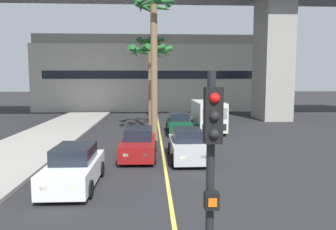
{
  "coord_description": "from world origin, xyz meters",
  "views": [
    {
      "loc": [
        -0.62,
        1.95,
        4.09
      ],
      "look_at": [
        0.0,
        14.0,
        2.75
      ],
      "focal_mm": 34.67,
      "sensor_mm": 36.0,
      "label": 1
    }
  ],
  "objects_px": {
    "palm_tree_near_median": "(154,36)",
    "car_queue_fourth": "(74,168)",
    "car_queue_second": "(179,124)",
    "car_queue_third": "(188,146)",
    "car_queue_front": "(139,144)",
    "delivery_van": "(208,115)",
    "traffic_light_median_near": "(211,177)",
    "palm_tree_far_median": "(150,57)",
    "palm_tree_mid_median": "(150,52)"
  },
  "relations": [
    {
      "from": "palm_tree_far_median",
      "to": "traffic_light_median_near",
      "type": "bearing_deg",
      "value": -87.53
    },
    {
      "from": "car_queue_second",
      "to": "palm_tree_mid_median",
      "type": "height_order",
      "value": "palm_tree_mid_median"
    },
    {
      "from": "car_queue_third",
      "to": "car_queue_second",
      "type": "bearing_deg",
      "value": 88.29
    },
    {
      "from": "delivery_van",
      "to": "traffic_light_median_near",
      "type": "height_order",
      "value": "traffic_light_median_near"
    },
    {
      "from": "car_queue_second",
      "to": "delivery_van",
      "type": "bearing_deg",
      "value": 17.27
    },
    {
      "from": "car_queue_second",
      "to": "car_queue_third",
      "type": "height_order",
      "value": "same"
    },
    {
      "from": "car_queue_second",
      "to": "traffic_light_median_near",
      "type": "xyz_separation_m",
      "value": [
        -1.23,
        -19.83,
        1.99
      ]
    },
    {
      "from": "palm_tree_near_median",
      "to": "car_queue_fourth",
      "type": "bearing_deg",
      "value": -109.2
    },
    {
      "from": "car_queue_front",
      "to": "palm_tree_mid_median",
      "type": "relative_size",
      "value": 0.47
    },
    {
      "from": "car_queue_third",
      "to": "palm_tree_far_median",
      "type": "relative_size",
      "value": 0.6
    },
    {
      "from": "palm_tree_mid_median",
      "to": "delivery_van",
      "type": "bearing_deg",
      "value": -69.55
    },
    {
      "from": "car_queue_third",
      "to": "delivery_van",
      "type": "distance_m",
      "value": 9.18
    },
    {
      "from": "palm_tree_mid_median",
      "to": "palm_tree_far_median",
      "type": "xyz_separation_m",
      "value": [
        -0.02,
        -10.53,
        -1.25
      ]
    },
    {
      "from": "car_queue_front",
      "to": "car_queue_second",
      "type": "relative_size",
      "value": 1.01
    },
    {
      "from": "car_queue_front",
      "to": "car_queue_second",
      "type": "height_order",
      "value": "same"
    },
    {
      "from": "car_queue_fourth",
      "to": "palm_tree_far_median",
      "type": "height_order",
      "value": "palm_tree_far_median"
    },
    {
      "from": "delivery_van",
      "to": "palm_tree_near_median",
      "type": "distance_m",
      "value": 7.9
    },
    {
      "from": "traffic_light_median_near",
      "to": "palm_tree_mid_median",
      "type": "height_order",
      "value": "palm_tree_mid_median"
    },
    {
      "from": "car_queue_second",
      "to": "traffic_light_median_near",
      "type": "distance_m",
      "value": 19.96
    },
    {
      "from": "car_queue_second",
      "to": "car_queue_third",
      "type": "bearing_deg",
      "value": -91.71
    },
    {
      "from": "car_queue_front",
      "to": "palm_tree_mid_median",
      "type": "distance_m",
      "value": 21.29
    },
    {
      "from": "delivery_van",
      "to": "car_queue_second",
      "type": "bearing_deg",
      "value": -162.73
    },
    {
      "from": "palm_tree_mid_median",
      "to": "car_queue_fourth",
      "type": "bearing_deg",
      "value": -96.6
    },
    {
      "from": "palm_tree_near_median",
      "to": "car_queue_front",
      "type": "bearing_deg",
      "value": -100.68
    },
    {
      "from": "car_queue_second",
      "to": "car_queue_fourth",
      "type": "relative_size",
      "value": 1.0
    },
    {
      "from": "car_queue_front",
      "to": "car_queue_fourth",
      "type": "distance_m",
      "value": 5.01
    },
    {
      "from": "delivery_van",
      "to": "traffic_light_median_near",
      "type": "bearing_deg",
      "value": -99.84
    },
    {
      "from": "car_queue_fourth",
      "to": "delivery_van",
      "type": "distance_m",
      "value": 14.71
    },
    {
      "from": "car_queue_third",
      "to": "palm_tree_far_median",
      "type": "xyz_separation_m",
      "value": [
        -1.94,
        10.31,
        5.11
      ]
    },
    {
      "from": "car_queue_second",
      "to": "palm_tree_near_median",
      "type": "distance_m",
      "value": 7.06
    },
    {
      "from": "car_queue_second",
      "to": "traffic_light_median_near",
      "type": "relative_size",
      "value": 0.98
    },
    {
      "from": "car_queue_front",
      "to": "car_queue_third",
      "type": "relative_size",
      "value": 1.01
    },
    {
      "from": "car_queue_fourth",
      "to": "traffic_light_median_near",
      "type": "bearing_deg",
      "value": -64.14
    },
    {
      "from": "car_queue_second",
      "to": "delivery_van",
      "type": "xyz_separation_m",
      "value": [
        2.33,
        0.72,
        0.57
      ]
    },
    {
      "from": "delivery_van",
      "to": "palm_tree_far_median",
      "type": "height_order",
      "value": "palm_tree_far_median"
    },
    {
      "from": "car_queue_third",
      "to": "car_queue_fourth",
      "type": "relative_size",
      "value": 1.0
    },
    {
      "from": "car_queue_front",
      "to": "palm_tree_near_median",
      "type": "distance_m",
      "value": 7.68
    },
    {
      "from": "traffic_light_median_near",
      "to": "palm_tree_far_median",
      "type": "height_order",
      "value": "palm_tree_far_median"
    },
    {
      "from": "car_queue_second",
      "to": "palm_tree_near_median",
      "type": "xyz_separation_m",
      "value": [
        -1.89,
        -2.98,
        6.12
      ]
    },
    {
      "from": "palm_tree_mid_median",
      "to": "car_queue_front",
      "type": "bearing_deg",
      "value": -91.66
    },
    {
      "from": "car_queue_second",
      "to": "car_queue_fourth",
      "type": "height_order",
      "value": "same"
    },
    {
      "from": "car_queue_fourth",
      "to": "palm_tree_near_median",
      "type": "xyz_separation_m",
      "value": [
        3.14,
        9.02,
        6.12
      ]
    },
    {
      "from": "car_queue_fourth",
      "to": "delivery_van",
      "type": "xyz_separation_m",
      "value": [
        7.36,
        12.72,
        0.57
      ]
    },
    {
      "from": "car_queue_second",
      "to": "palm_tree_far_median",
      "type": "relative_size",
      "value": 0.6
    },
    {
      "from": "car_queue_third",
      "to": "palm_tree_near_median",
      "type": "height_order",
      "value": "palm_tree_near_median"
    },
    {
      "from": "traffic_light_median_near",
      "to": "palm_tree_mid_median",
      "type": "bearing_deg",
      "value": 91.63
    },
    {
      "from": "car_queue_front",
      "to": "palm_tree_near_median",
      "type": "bearing_deg",
      "value": 79.32
    },
    {
      "from": "car_queue_front",
      "to": "car_queue_fourth",
      "type": "relative_size",
      "value": 1.01
    },
    {
      "from": "delivery_van",
      "to": "car_queue_third",
      "type": "bearing_deg",
      "value": -106.29
    },
    {
      "from": "car_queue_second",
      "to": "palm_tree_far_median",
      "type": "height_order",
      "value": "palm_tree_far_median"
    }
  ]
}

